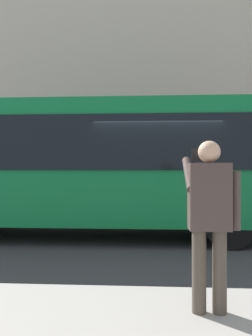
# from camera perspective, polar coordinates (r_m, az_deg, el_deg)

# --- Properties ---
(ground_plane) EXTENTS (60.00, 60.00, 0.00)m
(ground_plane) POSITION_cam_1_polar(r_m,az_deg,el_deg) (7.71, 5.15, -11.92)
(ground_plane) COLOR #38383A
(building_facade_far) EXTENTS (28.00, 1.55, 12.00)m
(building_facade_far) POSITION_cam_1_polar(r_m,az_deg,el_deg) (15.01, 4.41, 16.95)
(building_facade_far) COLOR beige
(building_facade_far) RESTS_ON ground_plane
(red_bus) EXTENTS (9.05, 2.54, 3.08)m
(red_bus) POSITION_cam_1_polar(r_m,az_deg,el_deg) (7.86, -6.78, 0.66)
(red_bus) COLOR #0F7238
(red_bus) RESTS_ON ground_plane
(pedestrian_photographer) EXTENTS (0.53, 0.52, 1.70)m
(pedestrian_photographer) POSITION_cam_1_polar(r_m,az_deg,el_deg) (3.43, 14.07, -7.36)
(pedestrian_photographer) COLOR #4C4238
(pedestrian_photographer) RESTS_ON sidewalk_curb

